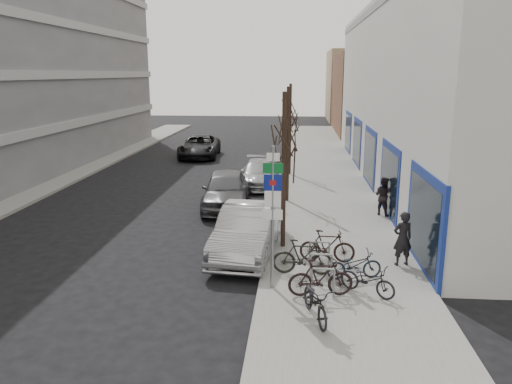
% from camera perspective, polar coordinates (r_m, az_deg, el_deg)
% --- Properties ---
extents(ground, '(120.00, 120.00, 0.00)m').
position_cam_1_polar(ground, '(14.83, -7.62, -10.92)').
color(ground, black).
rests_on(ground, ground).
extents(sidewalk_east, '(5.00, 70.00, 0.15)m').
position_cam_1_polar(sidewalk_east, '(24.00, 8.09, -1.22)').
color(sidewalk_east, slate).
rests_on(sidewalk_east, ground).
extents(sidewalk_west, '(3.00, 70.00, 0.15)m').
position_cam_1_polar(sidewalk_west, '(27.76, -25.78, -0.44)').
color(sidewalk_west, slate).
rests_on(sidewalk_west, ground).
extents(brick_building_far, '(12.00, 14.00, 8.00)m').
position_cam_1_polar(brick_building_far, '(54.15, 15.61, 10.73)').
color(brick_building_far, brown).
rests_on(brick_building_far, ground).
extents(tan_building_far, '(13.00, 12.00, 9.00)m').
position_cam_1_polar(tan_building_far, '(69.00, 13.74, 11.73)').
color(tan_building_far, '#937A5B').
rests_on(tan_building_far, ground).
extents(highway_sign_pole, '(0.55, 0.10, 4.20)m').
position_cam_1_polar(highway_sign_pole, '(13.68, 1.92, -1.95)').
color(highway_sign_pole, gray).
rests_on(highway_sign_pole, ground).
extents(bike_rack, '(0.66, 2.26, 0.83)m').
position_cam_1_polar(bike_rack, '(14.83, 7.45, -8.14)').
color(bike_rack, gray).
rests_on(bike_rack, sidewalk_east).
extents(tree_near, '(1.80, 1.80, 5.50)m').
position_cam_1_polar(tree_near, '(16.81, 3.25, 6.64)').
color(tree_near, black).
rests_on(tree_near, ground).
extents(tree_mid, '(1.80, 1.80, 5.50)m').
position_cam_1_polar(tree_mid, '(23.27, 3.69, 8.51)').
color(tree_mid, black).
rests_on(tree_mid, ground).
extents(tree_far, '(1.80, 1.80, 5.50)m').
position_cam_1_polar(tree_far, '(29.75, 3.94, 9.57)').
color(tree_far, black).
rests_on(tree_far, ground).
extents(meter_front, '(0.10, 0.08, 1.27)m').
position_cam_1_polar(meter_front, '(17.01, 1.54, -4.26)').
color(meter_front, gray).
rests_on(meter_front, sidewalk_east).
extents(meter_mid, '(0.10, 0.08, 1.27)m').
position_cam_1_polar(meter_mid, '(22.31, 2.34, 0.02)').
color(meter_mid, gray).
rests_on(meter_mid, sidewalk_east).
extents(meter_back, '(0.10, 0.08, 1.27)m').
position_cam_1_polar(meter_back, '(27.69, 2.83, 2.65)').
color(meter_back, gray).
rests_on(meter_back, sidewalk_east).
extents(bike_near_left, '(1.00, 1.85, 1.08)m').
position_cam_1_polar(bike_near_left, '(12.60, 6.83, -12.03)').
color(bike_near_left, black).
rests_on(bike_near_left, sidewalk_east).
extents(bike_near_right, '(1.86, 0.78, 1.09)m').
position_cam_1_polar(bike_near_right, '(13.82, 7.40, -9.63)').
color(bike_near_right, black).
rests_on(bike_near_right, sidewalk_east).
extents(bike_mid_curb, '(1.72, 0.83, 1.01)m').
position_cam_1_polar(bike_mid_curb, '(15.11, 11.18, -7.91)').
color(bike_mid_curb, black).
rests_on(bike_mid_curb, sidewalk_east).
extents(bike_mid_inner, '(1.87, 0.62, 1.12)m').
position_cam_1_polar(bike_mid_inner, '(15.18, 5.36, -7.36)').
color(bike_mid_inner, black).
rests_on(bike_mid_inner, sidewalk_east).
extents(bike_far_curb, '(1.63, 1.33, 1.00)m').
position_cam_1_polar(bike_far_curb, '(14.17, 12.66, -9.47)').
color(bike_far_curb, black).
rests_on(bike_far_curb, sidewalk_east).
extents(bike_far_inner, '(1.82, 0.65, 1.08)m').
position_cam_1_polar(bike_far_inner, '(16.24, 8.15, -6.11)').
color(bike_far_inner, black).
rests_on(bike_far_inner, sidewalk_east).
extents(parked_car_front, '(2.24, 5.27, 1.69)m').
position_cam_1_polar(parked_car_front, '(17.08, -0.98, -4.44)').
color(parked_car_front, '#9F9FA4').
rests_on(parked_car_front, ground).
extents(parked_car_mid, '(2.40, 5.18, 1.72)m').
position_cam_1_polar(parked_car_mid, '(23.00, -3.47, 0.27)').
color(parked_car_mid, '#505055').
rests_on(parked_car_mid, ground).
extents(parked_car_back, '(2.18, 4.90, 1.40)m').
position_cam_1_polar(parked_car_back, '(27.50, 0.40, 2.13)').
color(parked_car_back, '#9E9FA3').
rests_on(parked_car_back, ground).
extents(lane_car, '(3.04, 5.97, 1.62)m').
position_cam_1_polar(lane_car, '(37.34, -6.46, 5.21)').
color(lane_car, black).
rests_on(lane_car, ground).
extents(pedestrian_near, '(0.73, 0.59, 1.75)m').
position_cam_1_polar(pedestrian_near, '(16.38, 16.41, -5.13)').
color(pedestrian_near, black).
rests_on(pedestrian_near, sidewalk_east).
extents(pedestrian_far, '(0.74, 0.72, 1.68)m').
position_cam_1_polar(pedestrian_far, '(21.96, 14.34, -0.42)').
color(pedestrian_far, black).
rests_on(pedestrian_far, sidewalk_east).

